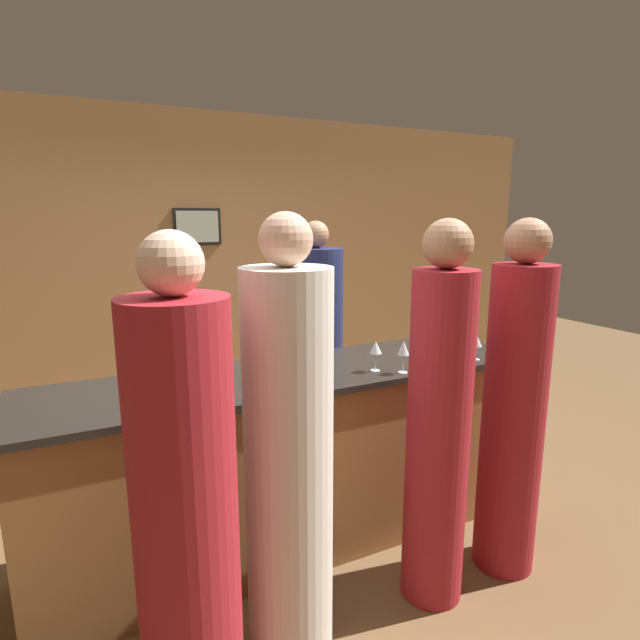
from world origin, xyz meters
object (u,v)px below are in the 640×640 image
at_px(guest_1, 514,411).
at_px(guest_3, 438,428).
at_px(guest_0, 289,464).
at_px(guest_2, 186,516).
at_px(wine_bottle_0, 324,356).
at_px(bartender, 316,356).

height_order(guest_1, guest_3, guest_1).
height_order(guest_0, guest_2, guest_0).
distance_m(guest_3, wine_bottle_0, 0.67).
distance_m(guest_1, wine_bottle_0, 1.01).
bearing_deg(guest_1, guest_2, -175.39).
relative_size(guest_0, wine_bottle_0, 5.98).
relative_size(guest_0, guest_3, 1.01).
xyz_separation_m(guest_1, wine_bottle_0, (-0.83, 0.50, 0.27)).
height_order(guest_0, wine_bottle_0, guest_0).
xyz_separation_m(bartender, guest_0, (-0.83, -1.49, 0.03)).
relative_size(guest_2, wine_bottle_0, 5.80).
bearing_deg(guest_2, guest_3, 6.36).
height_order(guest_1, wine_bottle_0, guest_1).
relative_size(bartender, guest_0, 0.98).
bearing_deg(bartender, guest_3, 87.11).
distance_m(bartender, guest_1, 1.54).
bearing_deg(guest_2, wine_bottle_0, 37.00).
xyz_separation_m(bartender, guest_2, (-1.27, -1.62, -0.00)).
height_order(guest_0, guest_3, guest_0).
xyz_separation_m(guest_2, wine_bottle_0, (0.84, 0.64, 0.30)).
bearing_deg(wine_bottle_0, guest_1, -31.04).
relative_size(bartender, guest_3, 0.99).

